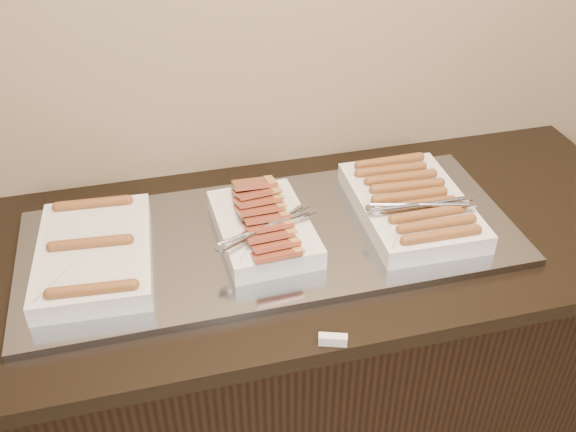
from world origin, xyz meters
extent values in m
cube|color=black|center=(0.00, 2.13, 0.43)|extent=(2.00, 0.70, 0.86)
cube|color=black|center=(0.00, 2.13, 0.88)|extent=(2.06, 0.76, 0.04)
cube|color=#91949E|center=(0.01, 2.13, 0.91)|extent=(1.20, 0.50, 0.02)
cube|color=silver|center=(-0.40, 2.13, 0.95)|extent=(0.27, 0.39, 0.05)
cylinder|color=brown|center=(-0.41, 1.97, 0.98)|extent=(0.17, 0.04, 0.03)
cylinder|color=brown|center=(-0.41, 2.13, 0.98)|extent=(0.17, 0.04, 0.03)
cylinder|color=brown|center=(-0.40, 2.29, 0.98)|extent=(0.17, 0.04, 0.03)
cube|color=silver|center=(-0.01, 2.13, 0.95)|extent=(0.23, 0.33, 0.05)
cube|color=#9D4832|center=(-0.01, 2.00, 0.97)|extent=(0.11, 0.09, 0.04)
cube|color=#9D4832|center=(-0.01, 2.04, 0.97)|extent=(0.11, 0.10, 0.04)
cube|color=#9D4832|center=(-0.01, 2.07, 0.98)|extent=(0.11, 0.09, 0.04)
cube|color=#9D4832|center=(0.00, 2.10, 0.98)|extent=(0.11, 0.09, 0.04)
cube|color=#9D4832|center=(0.00, 2.13, 0.98)|extent=(0.11, 0.09, 0.04)
cube|color=#9D4832|center=(-0.01, 2.16, 0.99)|extent=(0.11, 0.09, 0.04)
cube|color=#9D4832|center=(-0.01, 2.19, 0.99)|extent=(0.11, 0.09, 0.04)
cube|color=#9D4832|center=(0.00, 2.22, 0.99)|extent=(0.12, 0.10, 0.04)
cube|color=#9D4832|center=(0.00, 2.26, 0.99)|extent=(0.11, 0.09, 0.04)
cube|color=silver|center=(0.38, 2.13, 0.95)|extent=(0.28, 0.41, 0.05)
cylinder|color=brown|center=(0.38, 1.96, 0.98)|extent=(0.18, 0.03, 0.03)
cylinder|color=brown|center=(0.38, 2.00, 0.98)|extent=(0.18, 0.03, 0.03)
cylinder|color=brown|center=(0.38, 2.05, 0.98)|extent=(0.18, 0.03, 0.03)
cylinder|color=brown|center=(0.37, 2.09, 0.98)|extent=(0.18, 0.03, 0.03)
cylinder|color=brown|center=(0.37, 2.13, 0.98)|extent=(0.18, 0.03, 0.03)
cylinder|color=brown|center=(0.38, 2.17, 0.98)|extent=(0.18, 0.04, 0.03)
cylinder|color=brown|center=(0.38, 2.21, 0.98)|extent=(0.18, 0.03, 0.03)
cylinder|color=brown|center=(0.37, 2.26, 0.98)|extent=(0.18, 0.03, 0.03)
cylinder|color=brown|center=(0.38, 2.30, 0.98)|extent=(0.18, 0.03, 0.03)
cube|color=silver|center=(0.06, 1.77, 0.91)|extent=(0.06, 0.04, 0.02)
camera|label=1|loc=(-0.26, 0.91, 1.88)|focal=40.00mm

